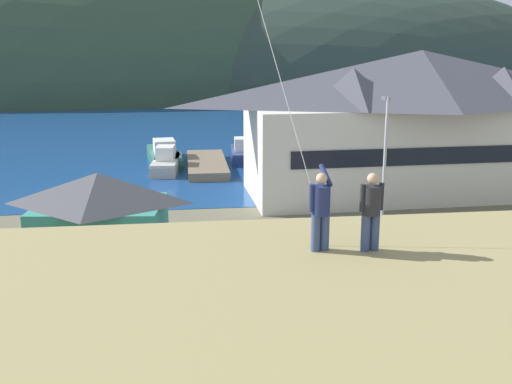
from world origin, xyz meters
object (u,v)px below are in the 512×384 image
at_px(moored_boat_wharfside, 164,155).
at_px(moored_boat_outer_mooring, 242,153).
at_px(storage_shed_near_lot, 100,221).
at_px(moored_boat_inner_slip, 166,163).
at_px(person_companion, 371,209).
at_px(harbor_lodge, 418,119).
at_px(person_kite_flyer, 321,209).
at_px(parked_car_front_row_silver, 268,257).
at_px(parked_car_corner_spot, 22,321).
at_px(parking_light_pole, 384,160).
at_px(wharf_dock, 207,165).
at_px(parked_car_front_row_red, 284,308).
at_px(parked_car_back_row_left, 487,250).

relative_size(moored_boat_wharfside, moored_boat_outer_mooring, 1.36).
xyz_separation_m(storage_shed_near_lot, moored_boat_inner_slip, (2.46, 21.83, -1.73)).
bearing_deg(person_companion, harbor_lodge, 66.17).
distance_m(moored_boat_wharfside, person_kite_flyer, 40.89).
distance_m(harbor_lodge, moored_boat_outer_mooring, 17.50).
bearing_deg(moored_boat_outer_mooring, parked_car_front_row_silver, -93.21).
distance_m(harbor_lodge, moored_boat_wharfside, 22.45).
bearing_deg(moored_boat_inner_slip, moored_boat_wharfside, 94.53).
height_order(parked_car_front_row_silver, parked_car_corner_spot, same).
bearing_deg(parking_light_pole, harbor_lodge, 59.78).
xyz_separation_m(wharf_dock, parked_car_front_row_red, (1.58, -29.71, 0.71)).
xyz_separation_m(parked_car_front_row_red, person_companion, (0.52, -7.77, 5.93)).
xyz_separation_m(moored_boat_inner_slip, person_companion, (5.44, -36.87, 6.27)).
relative_size(parked_car_back_row_left, parking_light_pole, 0.55).
relative_size(harbor_lodge, wharf_dock, 2.46).
xyz_separation_m(harbor_lodge, parked_car_corner_spot, (-21.84, -19.55, -4.16)).
bearing_deg(person_kite_flyer, parked_car_front_row_red, 85.78).
relative_size(moored_boat_outer_mooring, parked_car_back_row_left, 1.42).
bearing_deg(parked_car_front_row_silver, person_kite_flyer, -93.18).
bearing_deg(parked_car_back_row_left, parking_light_pole, 125.21).
distance_m(harbor_lodge, parking_light_pole, 11.31).
relative_size(parked_car_front_row_red, parked_car_back_row_left, 1.01).
bearing_deg(moored_boat_wharfside, wharf_dock, -37.73).
bearing_deg(moored_boat_outer_mooring, storage_shed_near_lot, -109.74).
xyz_separation_m(wharf_dock, parked_car_corner_spot, (-7.66, -29.67, 0.71)).
bearing_deg(moored_boat_inner_slip, harbor_lodge, -28.46).
xyz_separation_m(parked_car_front_row_red, parked_car_back_row_left, (10.40, 4.94, 0.00)).
bearing_deg(parked_car_front_row_silver, moored_boat_wharfside, 101.09).
distance_m(moored_boat_inner_slip, person_companion, 37.79).
bearing_deg(parked_car_back_row_left, storage_shed_near_lot, 172.55).
relative_size(parking_light_pole, person_companion, 4.38).
xyz_separation_m(harbor_lodge, person_companion, (-12.09, -27.37, 1.76)).
bearing_deg(parked_car_corner_spot, wharf_dock, 75.53).
height_order(harbor_lodge, person_kite_flyer, harbor_lodge).
relative_size(storage_shed_near_lot, moored_boat_wharfside, 0.81).
distance_m(moored_boat_wharfside, parked_car_front_row_silver, 27.75).
relative_size(parked_car_front_row_silver, parking_light_pole, 0.57).
bearing_deg(parked_car_corner_spot, moored_boat_outer_mooring, 71.41).
xyz_separation_m(moored_boat_inner_slip, parking_light_pole, (11.85, -19.25, 3.74)).
height_order(moored_boat_wharfside, parked_car_front_row_silver, moored_boat_wharfside).
relative_size(harbor_lodge, parking_light_pole, 3.26).
xyz_separation_m(parked_car_front_row_red, parked_car_front_row_silver, (0.15, 5.28, 0.00)).
distance_m(parked_car_back_row_left, parking_light_pole, 6.90).
relative_size(moored_boat_outer_mooring, person_kite_flyer, 3.22).
height_order(storage_shed_near_lot, parking_light_pole, parking_light_pole).
bearing_deg(wharf_dock, parking_light_pole, -66.81).
bearing_deg(parking_light_pole, storage_shed_near_lot, -169.75).
height_order(wharf_dock, person_kite_flyer, person_kite_flyer).
bearing_deg(moored_boat_outer_mooring, person_kite_flyer, -93.20).
bearing_deg(parked_car_corner_spot, parked_car_front_row_red, -0.29).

